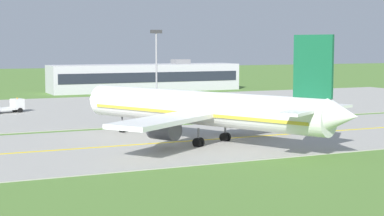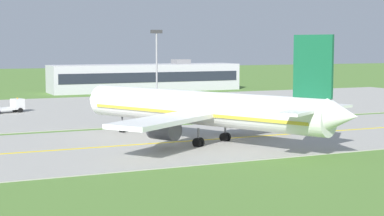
{
  "view_description": "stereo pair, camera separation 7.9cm",
  "coord_description": "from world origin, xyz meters",
  "px_view_note": "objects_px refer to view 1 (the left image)",
  "views": [
    {
      "loc": [
        -35.16,
        -67.38,
        11.62
      ],
      "look_at": [
        -4.47,
        0.82,
        4.0
      ],
      "focal_mm": 57.74,
      "sensor_mm": 36.0,
      "label": 1
    },
    {
      "loc": [
        -35.09,
        -67.41,
        11.62
      ],
      "look_at": [
        -4.47,
        0.82,
        4.0
      ],
      "focal_mm": 57.74,
      "sensor_mm": 36.0,
      "label": 2
    }
  ],
  "objects_px": {
    "airplane_lead": "(202,109)",
    "service_truck_fuel": "(229,106)",
    "apron_light_mast": "(156,57)",
    "service_truck_baggage": "(11,106)"
  },
  "relations": [
    {
      "from": "service_truck_baggage",
      "to": "service_truck_fuel",
      "type": "xyz_separation_m",
      "value": [
        34.8,
        -14.51,
        0.0
      ]
    },
    {
      "from": "airplane_lead",
      "to": "service_truck_fuel",
      "type": "height_order",
      "value": "airplane_lead"
    },
    {
      "from": "airplane_lead",
      "to": "apron_light_mast",
      "type": "height_order",
      "value": "apron_light_mast"
    },
    {
      "from": "airplane_lead",
      "to": "service_truck_fuel",
      "type": "xyz_separation_m",
      "value": [
        18.69,
        28.64,
        -2.95
      ]
    },
    {
      "from": "airplane_lead",
      "to": "service_truck_baggage",
      "type": "relative_size",
      "value": 5.49
    },
    {
      "from": "service_truck_baggage",
      "to": "apron_light_mast",
      "type": "height_order",
      "value": "apron_light_mast"
    },
    {
      "from": "service_truck_fuel",
      "to": "apron_light_mast",
      "type": "bearing_deg",
      "value": 103.01
    },
    {
      "from": "service_truck_baggage",
      "to": "apron_light_mast",
      "type": "relative_size",
      "value": 0.46
    },
    {
      "from": "service_truck_baggage",
      "to": "service_truck_fuel",
      "type": "distance_m",
      "value": 37.7
    },
    {
      "from": "service_truck_fuel",
      "to": "apron_light_mast",
      "type": "xyz_separation_m",
      "value": [
        -5.09,
        22.01,
        8.14
      ]
    }
  ]
}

